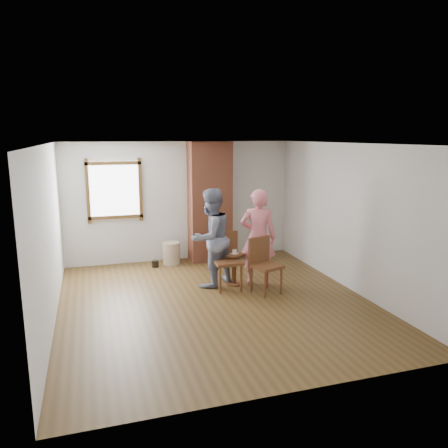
{
  "coord_description": "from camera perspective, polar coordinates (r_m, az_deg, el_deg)",
  "views": [
    {
      "loc": [
        -1.89,
        -6.6,
        2.73
      ],
      "look_at": [
        0.4,
        0.8,
        1.15
      ],
      "focal_mm": 35.0,
      "sensor_mm": 36.0,
      "label": 1
    }
  ],
  "objects": [
    {
      "name": "ground",
      "position": [
        7.39,
        -1.14,
        -10.16
      ],
      "size": [
        5.5,
        5.5,
        0.0
      ],
      "primitive_type": "plane",
      "color": "brown",
      "rests_on": "ground"
    },
    {
      "name": "room_shell",
      "position": [
        7.5,
        -2.89,
        4.45
      ],
      "size": [
        5.04,
        5.52,
        2.62
      ],
      "color": "silver",
      "rests_on": "ground"
    },
    {
      "name": "brick_chimney",
      "position": [
        9.55,
        -1.87,
        2.91
      ],
      "size": [
        0.9,
        0.5,
        2.6
      ],
      "primitive_type": "cube",
      "color": "#B05C3E",
      "rests_on": "ground"
    },
    {
      "name": "stoneware_crock",
      "position": [
        9.48,
        -6.89,
        -3.79
      ],
      "size": [
        0.48,
        0.48,
        0.48
      ],
      "primitive_type": "cylinder",
      "rotation": [
        0.0,
        0.0,
        -0.35
      ],
      "color": "tan",
      "rests_on": "ground"
    },
    {
      "name": "dark_pot",
      "position": [
        9.34,
        -8.96,
        -5.16
      ],
      "size": [
        0.16,
        0.16,
        0.14
      ],
      "primitive_type": "cylinder",
      "rotation": [
        0.0,
        0.0,
        0.18
      ],
      "color": "black",
      "rests_on": "ground"
    },
    {
      "name": "dining_chair_left",
      "position": [
        7.89,
        0.34,
        -4.34
      ],
      "size": [
        0.5,
        0.5,
        1.02
      ],
      "rotation": [
        0.0,
        0.0,
        -0.04
      ],
      "color": "brown",
      "rests_on": "ground"
    },
    {
      "name": "dining_chair_right",
      "position": [
        7.72,
        5.18,
        -4.96
      ],
      "size": [
        0.58,
        0.58,
        0.98
      ],
      "rotation": [
        0.0,
        0.0,
        0.32
      ],
      "color": "brown",
      "rests_on": "ground"
    },
    {
      "name": "side_table",
      "position": [
        8.09,
        1.25,
        -5.19
      ],
      "size": [
        0.4,
        0.4,
        0.6
      ],
      "color": "brown",
      "rests_on": "ground"
    },
    {
      "name": "cake_plate",
      "position": [
        8.04,
        1.25,
        -3.82
      ],
      "size": [
        0.18,
        0.18,
        0.01
      ],
      "primitive_type": "cylinder",
      "color": "white",
      "rests_on": "side_table"
    },
    {
      "name": "cake_slice",
      "position": [
        8.03,
        1.32,
        -3.58
      ],
      "size": [
        0.08,
        0.07,
        0.06
      ],
      "primitive_type": "cube",
      "color": "white",
      "rests_on": "cake_plate"
    },
    {
      "name": "man",
      "position": [
        7.92,
        -1.73,
        -1.83
      ],
      "size": [
        1.1,
        1.03,
        1.8
      ],
      "primitive_type": "imported",
      "rotation": [
        0.0,
        0.0,
        3.66
      ],
      "color": "#121A32",
      "rests_on": "ground"
    },
    {
      "name": "person_pink",
      "position": [
        8.0,
        4.5,
        -1.76
      ],
      "size": [
        0.78,
        0.68,
        1.79
      ],
      "primitive_type": "imported",
      "rotation": [
        0.0,
        0.0,
        2.68
      ],
      "color": "#DE6F79",
      "rests_on": "ground"
    }
  ]
}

